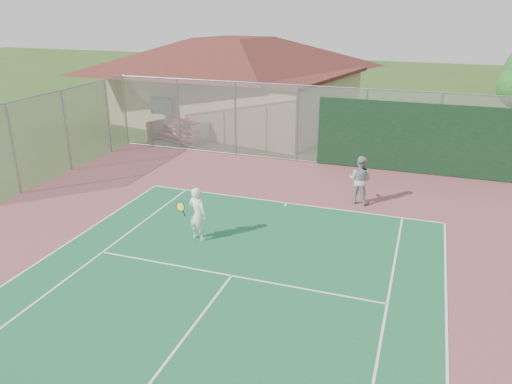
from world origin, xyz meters
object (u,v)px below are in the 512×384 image
bleachers (181,131)px  clubhouse (234,72)px  player_white_front (197,214)px  player_grey_back (360,180)px

bleachers → clubhouse: bearing=101.0°
clubhouse → player_white_front: bearing=-60.3°
clubhouse → bleachers: 5.51m
clubhouse → player_grey_back: 13.97m
bleachers → player_white_front: size_ratio=1.97×
player_white_front → player_grey_back: player_grey_back is taller
clubhouse → bleachers: bearing=-91.2°
clubhouse → player_white_front: 16.00m
bleachers → player_white_front: (5.87, -10.35, 0.32)m
player_white_front → player_grey_back: bearing=-118.9°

